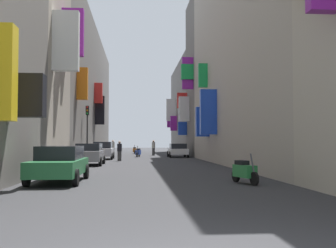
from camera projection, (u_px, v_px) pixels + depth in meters
ground_plane at (144, 160)px, 34.52m from camera, size 140.00×140.00×0.00m
building_left_mid_a at (8, 25)px, 23.10m from camera, size 7.35×6.78×16.54m
building_left_mid_b at (71, 93)px, 45.23m from camera, size 6.97×37.80×14.03m
building_right_mid_a at (264, 35)px, 27.32m from camera, size 7.16×24.61×17.60m
building_right_mid_b at (217, 78)px, 42.94m from camera, size 7.21×6.82×16.67m
building_right_mid_c at (199, 109)px, 55.78m from camera, size 7.31×19.13×12.15m
parked_car_green at (60, 163)px, 15.56m from camera, size 1.86×4.48×1.39m
parked_car_white at (178, 150)px, 40.71m from camera, size 1.94×3.94×1.36m
parked_car_grey at (89, 154)px, 26.89m from camera, size 1.93×4.20×1.44m
parked_car_silver at (103, 150)px, 36.05m from camera, size 1.93×3.96×1.54m
scooter_blue at (138, 152)px, 41.26m from camera, size 0.62×1.90×1.13m
scooter_orange at (135, 150)px, 51.91m from camera, size 0.45×1.77×1.13m
scooter_green at (244, 171)px, 14.96m from camera, size 0.70×1.77×1.13m
pedestrian_crossing at (153, 148)px, 45.53m from camera, size 0.49×0.49×1.73m
pedestrian_near_left at (120, 151)px, 32.53m from camera, size 0.43×0.43×1.61m
pedestrian_near_right at (113, 148)px, 45.72m from camera, size 0.53×0.53×1.74m
traffic_light_near_corner at (87, 124)px, 32.88m from camera, size 0.26×0.34×4.48m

